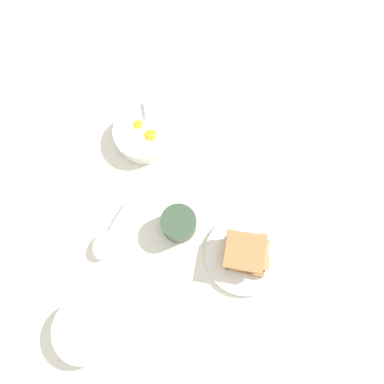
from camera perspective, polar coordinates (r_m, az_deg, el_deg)
ground_plane at (r=0.87m, az=1.98°, el=-9.80°), size 3.00×3.00×0.00m
egg_bowl at (r=0.93m, az=-7.35°, el=8.82°), size 0.14×0.15×0.07m
toast_plate at (r=0.87m, az=7.90°, el=-9.52°), size 0.18×0.18×0.02m
toast_sandwich at (r=0.83m, az=8.35°, el=-9.15°), size 0.10×0.10×0.05m
soup_spoon at (r=0.88m, az=-12.97°, el=-7.32°), size 0.07×0.15×0.03m
congee_bowl at (r=0.87m, az=-15.74°, el=-19.55°), size 0.14×0.14×0.04m
drinking_cup at (r=0.85m, az=-2.03°, el=-4.84°), size 0.08×0.08×0.06m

